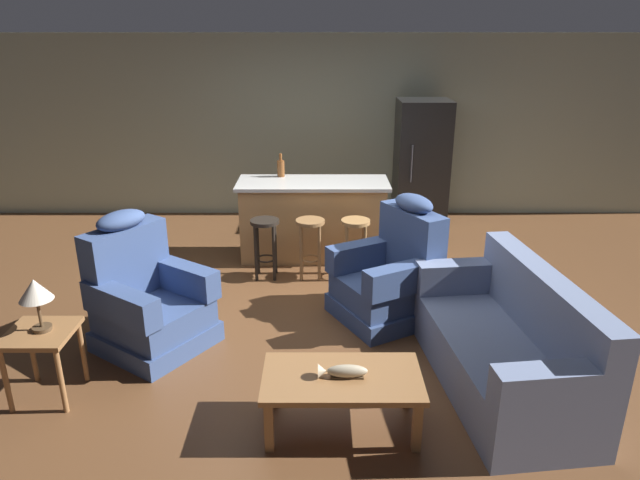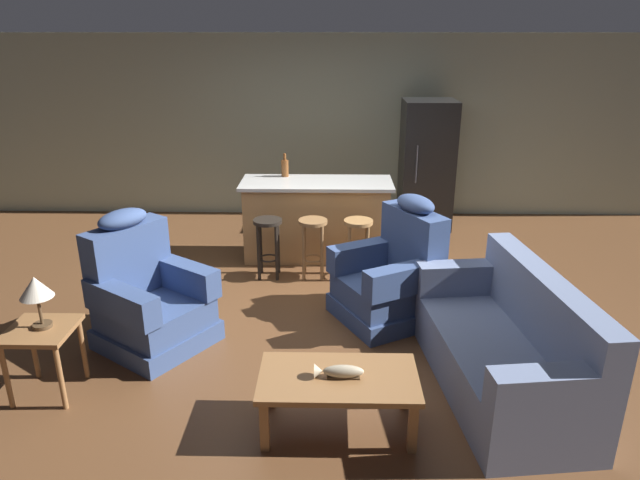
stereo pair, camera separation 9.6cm
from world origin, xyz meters
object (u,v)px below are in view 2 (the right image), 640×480
(bar_stool_right, at_px, (358,238))
(kitchen_island, at_px, (317,219))
(coffee_table, at_px, (338,383))
(end_table, at_px, (42,340))
(fish_figurine, at_px, (339,372))
(recliner_near_lamp, at_px, (148,299))
(recliner_near_island, at_px, (393,277))
(refrigerator, at_px, (426,165))
(bar_stool_middle, at_px, (313,238))
(bottle_tall_green, at_px, (285,168))
(table_lamp, at_px, (36,290))
(couch, at_px, (506,348))
(bar_stool_left, at_px, (268,237))

(bar_stool_right, bearing_deg, kitchen_island, 127.06)
(coffee_table, relative_size, end_table, 1.96)
(fish_figurine, height_order, recliner_near_lamp, recliner_near_lamp)
(recliner_near_island, bearing_deg, refrigerator, -133.22)
(bar_stool_middle, bearing_deg, bottle_tall_green, 112.95)
(end_table, relative_size, table_lamp, 1.37)
(end_table, xyz_separation_m, bottle_tall_green, (1.60, 3.11, 0.60))
(bar_stool_right, distance_m, refrigerator, 2.13)
(couch, distance_m, kitchen_island, 3.12)
(recliner_near_lamp, height_order, end_table, recliner_near_lamp)
(recliner_near_lamp, distance_m, bar_stool_middle, 2.03)
(bottle_tall_green, bearing_deg, fish_figurine, -79.76)
(refrigerator, distance_m, bottle_tall_green, 2.12)
(fish_figurine, height_order, table_lamp, table_lamp)
(kitchen_island, distance_m, refrigerator, 1.95)
(bar_stool_middle, xyz_separation_m, bottle_tall_green, (-0.37, 0.87, 0.59))
(bar_stool_right, height_order, refrigerator, refrigerator)
(bar_stool_middle, bearing_deg, recliner_near_island, -49.56)
(fish_figurine, bearing_deg, table_lamp, 169.85)
(coffee_table, bearing_deg, bar_stool_middle, 95.72)
(fish_figurine, distance_m, recliner_near_island, 1.76)
(fish_figurine, bearing_deg, end_table, 170.37)
(refrigerator, bearing_deg, bar_stool_middle, -129.57)
(bar_stool_middle, bearing_deg, bar_stool_right, 0.00)
(bar_stool_right, bearing_deg, refrigerator, 61.06)
(refrigerator, height_order, bottle_tall_green, refrigerator)
(recliner_near_island, relative_size, table_lamp, 2.93)
(end_table, bearing_deg, table_lamp, 47.71)
(table_lamp, xyz_separation_m, bar_stool_right, (2.45, 2.22, -0.40))
(couch, distance_m, refrigerator, 3.95)
(coffee_table, distance_m, fish_figurine, 0.10)
(table_lamp, height_order, bar_stool_left, table_lamp)
(recliner_near_island, bearing_deg, fish_figurine, 43.68)
(end_table, relative_size, bar_stool_middle, 0.82)
(bar_stool_left, relative_size, bottle_tall_green, 2.39)
(coffee_table, distance_m, bar_stool_right, 2.62)
(bar_stool_left, xyz_separation_m, bar_stool_middle, (0.50, 0.00, 0.00))
(table_lamp, height_order, bottle_tall_green, bottle_tall_green)
(end_table, bearing_deg, recliner_near_island, 25.26)
(bar_stool_left, bearing_deg, coffee_table, -73.69)
(refrigerator, bearing_deg, fish_figurine, -105.73)
(coffee_table, distance_m, kitchen_island, 3.24)
(kitchen_island, bearing_deg, bar_stool_left, -129.83)
(refrigerator, bearing_deg, end_table, -130.54)
(couch, bearing_deg, table_lamp, -4.48)
(recliner_near_island, height_order, table_lamp, recliner_near_island)
(bar_stool_left, height_order, bar_stool_middle, same)
(couch, distance_m, bar_stool_right, 2.34)
(table_lamp, xyz_separation_m, kitchen_island, (1.97, 2.85, -0.39))
(end_table, bearing_deg, refrigerator, 49.46)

